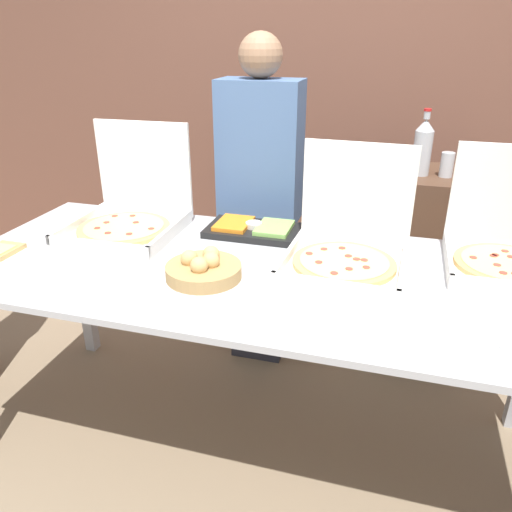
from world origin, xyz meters
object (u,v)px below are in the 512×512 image
pizza_box_near_right (347,246)px  soda_can_silver (447,165)px  paper_plate_front_center (0,253)px  pizza_box_near_left (508,247)px  bread_basket (203,269)px  person_guest_plaid (260,204)px  veggie_tray (254,229)px  soda_bottle (423,147)px  pizza_box_far_left (129,213)px  soda_can_colored (387,158)px

pizza_box_near_right → soda_can_silver: bearing=68.1°
pizza_box_near_right → paper_plate_front_center: pizza_box_near_right is taller
pizza_box_near_left → bread_basket: 1.15m
paper_plate_front_center → person_guest_plaid: bearing=46.0°
veggie_tray → person_guest_plaid: 0.37m
paper_plate_front_center → veggie_tray: size_ratio=0.50×
paper_plate_front_center → soda_bottle: size_ratio=0.63×
pizza_box_far_left → person_guest_plaid: person_guest_plaid is taller
bread_basket → soda_can_silver: size_ratio=2.25×
pizza_box_near_right → person_guest_plaid: size_ratio=0.28×
pizza_box_near_right → bread_basket: bearing=-149.6°
pizza_box_near_right → pizza_box_far_left: size_ratio=0.98×
bread_basket → soda_can_colored: soda_can_colored is taller
pizza_box_near_left → person_guest_plaid: 1.17m
soda_bottle → person_guest_plaid: (-0.77, -0.28, -0.28)m
pizza_box_near_left → bread_basket: bearing=-158.8°
bread_basket → soda_can_silver: bearing=51.7°
pizza_box_near_left → veggie_tray: (-1.02, 0.05, -0.06)m
person_guest_plaid → soda_can_silver: bearing=-162.6°
paper_plate_front_center → bread_basket: bread_basket is taller
veggie_tray → bread_basket: (-0.06, -0.47, 0.01)m
paper_plate_front_center → veggie_tray: veggie_tray is taller
pizza_box_near_left → veggie_tray: size_ratio=1.09×
pizza_box_far_left → soda_bottle: (1.24, 0.76, 0.22)m
pizza_box_far_left → person_guest_plaid: (0.48, 0.48, -0.07)m
paper_plate_front_center → pizza_box_near_right: bearing=12.7°
paper_plate_front_center → pizza_box_far_left: bearing=47.4°
pizza_box_near_right → pizza_box_far_left: bearing=177.0°
veggie_tray → pizza_box_near_left: bearing=-3.0°
pizza_box_far_left → veggie_tray: 0.56m
paper_plate_front_center → soda_can_silver: soda_can_silver is taller
veggie_tray → soda_can_silver: size_ratio=3.35×
soda_can_colored → pizza_box_near_left: bearing=-57.2°
paper_plate_front_center → soda_can_colored: soda_can_colored is taller
pizza_box_far_left → soda_bottle: size_ratio=1.49×
pizza_box_near_right → soda_bottle: bearing=75.6°
pizza_box_far_left → person_guest_plaid: bearing=43.6°
pizza_box_far_left → soda_bottle: soda_bottle is taller
paper_plate_front_center → soda_can_colored: 1.90m
pizza_box_far_left → soda_bottle: 1.47m
pizza_box_near_left → soda_can_colored: bearing=123.1°
pizza_box_near_left → person_guest_plaid: (-1.09, 0.42, -0.06)m
paper_plate_front_center → veggie_tray: (0.92, 0.51, 0.01)m
paper_plate_front_center → bread_basket: (0.86, 0.05, 0.02)m
bread_basket → person_guest_plaid: person_guest_plaid is taller
pizza_box_near_right → soda_can_silver: pizza_box_near_right is taller
pizza_box_near_left → soda_can_silver: 0.74m
paper_plate_front_center → person_guest_plaid: 1.22m
veggie_tray → soda_can_colored: 0.91m
pizza_box_near_right → soda_can_colored: pizza_box_near_right is taller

